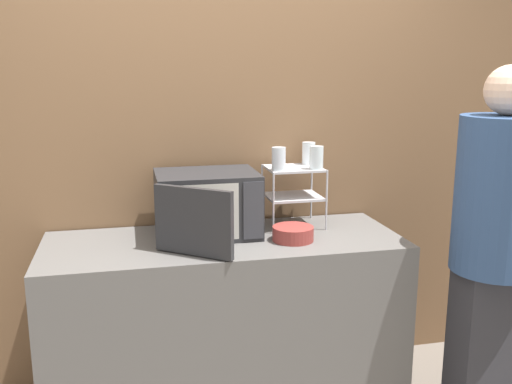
# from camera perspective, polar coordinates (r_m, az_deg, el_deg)

# --- Properties ---
(wall_back) EXTENTS (8.00, 0.06, 2.60)m
(wall_back) POSITION_cam_1_polar(r_m,az_deg,el_deg) (3.11, -4.47, 4.42)
(wall_back) COLOR brown
(wall_back) RESTS_ON ground_plane
(counter) EXTENTS (1.76, 0.67, 0.89)m
(counter) POSITION_cam_1_polar(r_m,az_deg,el_deg) (2.99, -3.09, -12.96)
(counter) COLOR #595654
(counter) RESTS_ON ground_plane
(microwave) EXTENTS (0.52, 0.65, 0.32)m
(microwave) POSITION_cam_1_polar(r_m,az_deg,el_deg) (2.87, -4.99, -1.25)
(microwave) COLOR #262628
(microwave) RESTS_ON counter
(dish_rack) EXTENTS (0.29, 0.26, 0.32)m
(dish_rack) POSITION_cam_1_polar(r_m,az_deg,el_deg) (3.03, 3.78, 0.85)
(dish_rack) COLOR #B2B2B7
(dish_rack) RESTS_ON counter
(glass_front_left) EXTENTS (0.07, 0.07, 0.12)m
(glass_front_left) POSITION_cam_1_polar(r_m,az_deg,el_deg) (2.90, 2.28, 3.32)
(glass_front_left) COLOR silver
(glass_front_left) RESTS_ON dish_rack
(glass_back_right) EXTENTS (0.07, 0.07, 0.12)m
(glass_back_right) POSITION_cam_1_polar(r_m,az_deg,el_deg) (3.11, 5.28, 3.89)
(glass_back_right) COLOR silver
(glass_back_right) RESTS_ON dish_rack
(glass_front_right) EXTENTS (0.07, 0.07, 0.12)m
(glass_front_right) POSITION_cam_1_polar(r_m,az_deg,el_deg) (2.95, 6.06, 3.44)
(glass_front_right) COLOR silver
(glass_front_right) RESTS_ON dish_rack
(bowl) EXTENTS (0.20, 0.20, 0.07)m
(bowl) POSITION_cam_1_polar(r_m,az_deg,el_deg) (2.81, 3.72, -4.19)
(bowl) COLOR maroon
(bowl) RESTS_ON counter
(person) EXTENTS (0.41, 0.41, 1.74)m
(person) POSITION_cam_1_polar(r_m,az_deg,el_deg) (2.91, 22.93, -3.82)
(person) COLOR #2D2D33
(person) RESTS_ON ground_plane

